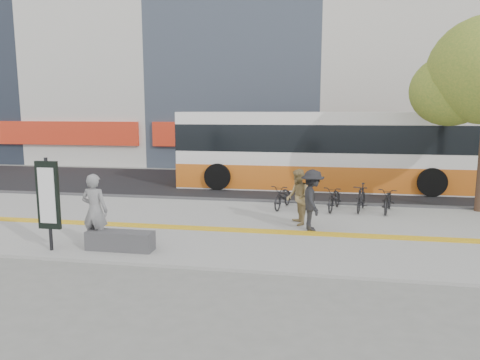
% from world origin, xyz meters
% --- Properties ---
extents(ground, '(120.00, 120.00, 0.00)m').
position_xyz_m(ground, '(0.00, 0.00, 0.00)').
color(ground, slate).
rests_on(ground, ground).
extents(sidewalk, '(40.00, 7.00, 0.08)m').
position_xyz_m(sidewalk, '(0.00, 1.50, 0.04)').
color(sidewalk, gray).
rests_on(sidewalk, ground).
extents(tactile_strip, '(40.00, 0.45, 0.01)m').
position_xyz_m(tactile_strip, '(0.00, 1.00, 0.09)').
color(tactile_strip, yellow).
rests_on(tactile_strip, sidewalk).
extents(street, '(40.00, 8.00, 0.06)m').
position_xyz_m(street, '(0.00, 9.00, 0.03)').
color(street, black).
rests_on(street, ground).
extents(curb, '(40.00, 0.25, 0.14)m').
position_xyz_m(curb, '(0.00, 5.00, 0.07)').
color(curb, '#3D3C3F').
rests_on(curb, ground).
extents(bench, '(1.60, 0.45, 0.45)m').
position_xyz_m(bench, '(-2.60, -1.20, 0.30)').
color(bench, '#3D3C3F').
rests_on(bench, sidewalk).
extents(signboard, '(0.55, 0.10, 2.20)m').
position_xyz_m(signboard, '(-4.20, -1.51, 1.37)').
color(signboard, black).
rests_on(signboard, sidewalk).
extents(bus, '(12.10, 2.87, 3.22)m').
position_xyz_m(bus, '(2.08, 8.50, 1.58)').
color(bus, white).
rests_on(bus, street).
extents(bicycle_row, '(4.30, 1.64, 0.91)m').
position_xyz_m(bicycle_row, '(2.53, 4.00, 0.50)').
color(bicycle_row, black).
rests_on(bicycle_row, sidewalk).
extents(seated_woman, '(0.67, 0.46, 1.79)m').
position_xyz_m(seated_woman, '(-3.28, -1.07, 0.97)').
color(seated_woman, black).
rests_on(seated_woman, sidewalk).
extents(pedestrian_tan, '(0.79, 0.92, 1.61)m').
position_xyz_m(pedestrian_tan, '(1.41, 1.93, 0.88)').
color(pedestrian_tan, '#99804F').
rests_on(pedestrian_tan, sidewalk).
extents(pedestrian_dark, '(0.80, 1.18, 1.68)m').
position_xyz_m(pedestrian_dark, '(1.83, 1.37, 0.92)').
color(pedestrian_dark, black).
rests_on(pedestrian_dark, sidewalk).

